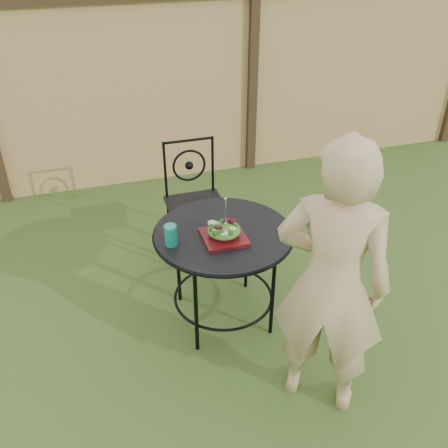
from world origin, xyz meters
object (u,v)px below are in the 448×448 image
patio_table (223,249)px  patio_chair (195,197)px  diner (331,284)px  salad_plate (224,237)px

patio_table → patio_chair: bearing=88.5°
diner → patio_chair: bearing=-42.4°
patio_chair → salad_plate: (-0.04, -0.95, 0.23)m
patio_chair → salad_plate: patio_chair is taller
patio_table → diner: diner is taller
patio_chair → diner: diner is taller
diner → salad_plate: 0.83m
patio_table → salad_plate: 0.17m
patio_table → salad_plate: bearing=-103.5°
patio_chair → diner: bearing=-79.4°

